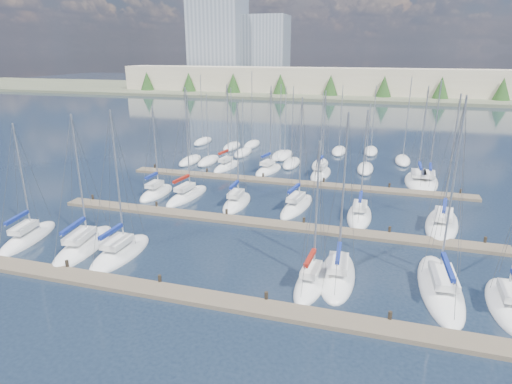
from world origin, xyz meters
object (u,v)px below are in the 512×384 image
(sailboat_o, at_px, (268,170))
(sailboat_k, at_px, (297,206))
(sailboat_c, at_px, (121,253))
(sailboat_a, at_px, (28,238))
(sailboat_i, at_px, (187,196))
(sailboat_r, at_px, (428,182))
(sailboat_l, at_px, (359,215))
(sailboat_d, at_px, (312,282))
(sailboat_f, at_px, (440,288))
(sailboat_q, at_px, (418,181))
(sailboat_m, at_px, (442,224))
(sailboat_h, at_px, (156,193))
(sailboat_p, at_px, (321,174))
(sailboat_e, at_px, (337,275))
(sailboat_g, at_px, (508,304))
(sailboat_b, at_px, (84,246))
(sailboat_n, at_px, (227,167))
(sailboat_j, at_px, (237,203))

(sailboat_o, height_order, sailboat_k, sailboat_k)
(sailboat_c, xyz_separation_m, sailboat_a, (-9.73, 0.26, 0.00))
(sailboat_i, distance_m, sailboat_r, 30.51)
(sailboat_c, xyz_separation_m, sailboat_i, (-0.97, 14.99, 0.01))
(sailboat_l, distance_m, sailboat_k, 6.72)
(sailboat_l, xyz_separation_m, sailboat_d, (-2.53, -14.50, 0.01))
(sailboat_a, distance_m, sailboat_f, 34.79)
(sailboat_o, relative_size, sailboat_k, 1.00)
(sailboat_f, relative_size, sailboat_q, 1.11)
(sailboat_o, bearing_deg, sailboat_m, -21.87)
(sailboat_h, bearing_deg, sailboat_l, -0.08)
(sailboat_p, bearing_deg, sailboat_o, -173.62)
(sailboat_e, xyz_separation_m, sailboat_h, (-22.70, 13.47, -0.00))
(sailboat_c, relative_size, sailboat_d, 1.13)
(sailboat_l, distance_m, sailboat_d, 14.72)
(sailboat_g, height_order, sailboat_r, sailboat_r)
(sailboat_o, bearing_deg, sailboat_l, -34.60)
(sailboat_g, bearing_deg, sailboat_b, -177.45)
(sailboat_r, bearing_deg, sailboat_a, -137.40)
(sailboat_p, bearing_deg, sailboat_d, -78.06)
(sailboat_o, bearing_deg, sailboat_q, 12.61)
(sailboat_h, bearing_deg, sailboat_g, -21.51)
(sailboat_p, relative_size, sailboat_g, 0.98)
(sailboat_a, xyz_separation_m, sailboat_h, (4.82, 14.66, 0.00))
(sailboat_q, bearing_deg, sailboat_n, -179.52)
(sailboat_r, bearing_deg, sailboat_k, -132.57)
(sailboat_q, bearing_deg, sailboat_c, -131.05)
(sailboat_d, distance_m, sailboat_b, 19.90)
(sailboat_c, bearing_deg, sailboat_e, 5.21)
(sailboat_l, bearing_deg, sailboat_g, -53.24)
(sailboat_i, relative_size, sailboat_r, 0.97)
(sailboat_p, distance_m, sailboat_n, 13.65)
(sailboat_e, height_order, sailboat_d, sailboat_e)
(sailboat_f, bearing_deg, sailboat_r, 84.55)
(sailboat_j, distance_m, sailboat_i, 6.32)
(sailboat_o, xyz_separation_m, sailboat_k, (6.70, -13.27, -0.01))
(sailboat_q, bearing_deg, sailboat_b, -135.37)
(sailboat_d, distance_m, sailboat_m, 17.75)
(sailboat_c, bearing_deg, sailboat_j, 70.25)
(sailboat_k, height_order, sailboat_h, sailboat_k)
(sailboat_m, relative_size, sailboat_k, 1.07)
(sailboat_l, bearing_deg, sailboat_q, 65.05)
(sailboat_e, distance_m, sailboat_n, 32.98)
(sailboat_o, relative_size, sailboat_q, 0.97)
(sailboat_l, relative_size, sailboat_h, 1.05)
(sailboat_i, bearing_deg, sailboat_r, 33.55)
(sailboat_e, height_order, sailboat_g, sailboat_e)
(sailboat_p, relative_size, sailboat_a, 1.07)
(sailboat_m, relative_size, sailboat_q, 1.03)
(sailboat_b, bearing_deg, sailboat_f, -5.12)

